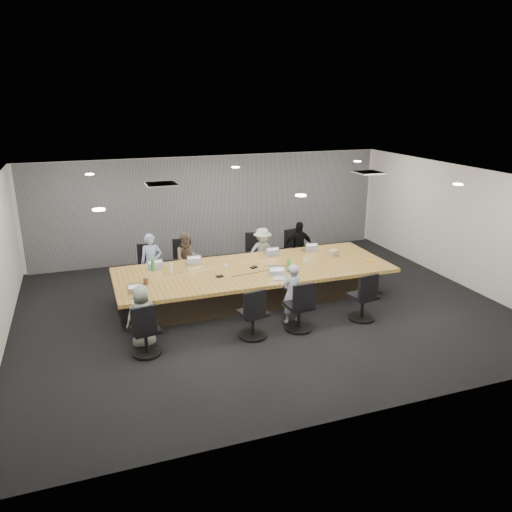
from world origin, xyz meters
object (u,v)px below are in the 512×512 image
object	(u,v)px
conference_table	(254,283)
person_3	(298,247)
bottle_green_right	(289,266)
canvas_bag	(333,253)
laptop_2	(270,254)
chair_0	(150,270)
chair_5	(253,317)
snack_packet	(371,261)
bottle_clear	(171,269)
chair_3	(293,253)
chair_1	(185,265)
chair_7	(363,300)
bottle_green_left	(153,265)
laptop_3	(308,250)
chair_6	(299,310)
mug_brown	(146,281)
person_1	(188,260)
laptop_6	(281,278)
chair_4	(146,334)
stapler	(277,274)
person_6	(292,294)
laptop_4	(138,296)
chair_2	(258,257)
person_4	(142,316)
person_0	(152,262)
laptop_1	(193,263)
person_2	(262,253)

from	to	relation	value
conference_table	person_3	world-z (taller)	person_3
conference_table	bottle_green_right	world-z (taller)	bottle_green_right
canvas_bag	laptop_2	bearing A→B (deg)	154.94
chair_0	canvas_bag	size ratio (longest dim) A/B	2.67
chair_5	snack_packet	world-z (taller)	chair_5
chair_5	bottle_green_right	world-z (taller)	bottle_green_right
bottle_green_right	bottle_clear	bearing A→B (deg)	163.23
chair_3	chair_1	bearing A→B (deg)	-12.09
chair_7	bottle_green_left	bearing A→B (deg)	141.09
laptop_3	chair_6	bearing A→B (deg)	76.23
mug_brown	snack_packet	size ratio (longest dim) A/B	0.67
person_1	laptop_6	xyz separation A→B (m)	(1.50, -2.15, 0.10)
chair_4	stapler	bearing A→B (deg)	12.19
conference_table	person_6	xyz separation A→B (m)	(0.31, -1.35, 0.21)
chair_6	chair_5	bearing A→B (deg)	177.92
conference_table	chair_0	world-z (taller)	conference_table
person_1	stapler	world-z (taller)	person_1
chair_6	chair_7	size ratio (longest dim) A/B	0.99
chair_3	laptop_2	world-z (taller)	chair_3
laptop_2	laptop_6	distance (m)	1.64
chair_4	chair_5	bearing A→B (deg)	-8.94
chair_6	canvas_bag	size ratio (longest dim) A/B	3.02
chair_7	bottle_clear	size ratio (longest dim) A/B	3.53
laptop_3	laptop_4	bearing A→B (deg)	35.26
chair_4	canvas_bag	distance (m)	5.01
chair_2	person_4	xyz separation A→B (m)	(-3.30, -3.05, 0.18)
laptop_3	bottle_green_right	distance (m)	1.66
chair_5	person_0	world-z (taller)	person_0
laptop_1	laptop_4	bearing A→B (deg)	50.14
person_1	bottle_clear	distance (m)	1.27
chair_5	person_2	bearing A→B (deg)	56.47
chair_1	canvas_bag	size ratio (longest dim) A/B	2.97
conference_table	person_6	distance (m)	1.40
chair_0	chair_5	xyz separation A→B (m)	(1.40, -3.40, 0.04)
chair_1	person_1	bearing A→B (deg)	94.51
person_3	chair_4	bearing A→B (deg)	-135.99
chair_5	mug_brown	size ratio (longest dim) A/B	6.74
laptop_1	bottle_green_left	bearing A→B (deg)	15.95
laptop_1	laptop_3	bearing A→B (deg)	-178.42
chair_1	person_6	world-z (taller)	person_6
snack_packet	chair_2	bearing A→B (deg)	132.41
chair_0	laptop_2	bearing A→B (deg)	173.55
person_2	person_3	bearing A→B (deg)	-3.32
chair_0	chair_6	xyz separation A→B (m)	(2.35, -3.40, 0.05)
person_0	person_6	world-z (taller)	person_0
laptop_1	chair_0	bearing A→B (deg)	-45.22
chair_6	bottle_green_left	bearing A→B (deg)	134.85
laptop_1	stapler	size ratio (longest dim) A/B	2.12
chair_3	laptop_1	distance (m)	3.02
bottle_green_right	laptop_6	bearing A→B (deg)	-132.56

